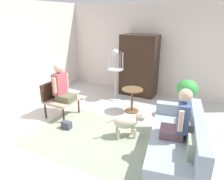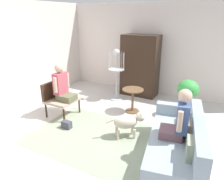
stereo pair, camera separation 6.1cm
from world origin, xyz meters
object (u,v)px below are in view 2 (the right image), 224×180
object	(u,v)px
armoire_cabinet	(140,66)
person_on_couch	(179,119)
armchair	(58,96)
round_end_table	(133,98)
handbag	(67,125)
potted_plant	(188,92)
person_on_armchair	(62,85)
bird_cage_stand	(116,72)
couch	(178,143)
dog	(128,122)

from	to	relation	value
armoire_cabinet	person_on_couch	bearing A→B (deg)	-56.92
armchair	round_end_table	world-z (taller)	armchair
handbag	potted_plant	bearing A→B (deg)	41.01
person_on_armchair	handbag	bearing A→B (deg)	-45.31
handbag	armchair	bearing A→B (deg)	142.73
person_on_armchair	armoire_cabinet	distance (m)	2.49
armchair	round_end_table	xyz separation A→B (m)	(1.55, 0.98, -0.10)
round_end_table	bird_cage_stand	size ratio (longest dim) A/B	0.42
couch	handbag	bearing A→B (deg)	-176.57
person_on_couch	bird_cage_stand	world-z (taller)	bird_cage_stand
armchair	round_end_table	distance (m)	1.83
round_end_table	armoire_cabinet	size ratio (longest dim) A/B	0.34
bird_cage_stand	person_on_couch	bearing A→B (deg)	-41.84
couch	dog	xyz separation A→B (m)	(-1.02, 0.17, 0.06)
person_on_couch	armoire_cabinet	world-z (taller)	armoire_cabinet
person_on_couch	handbag	size ratio (longest dim) A/B	4.00
couch	potted_plant	size ratio (longest dim) A/B	2.25
person_on_couch	bird_cage_stand	size ratio (longest dim) A/B	0.58
dog	armoire_cabinet	distance (m)	2.58
dog	handbag	distance (m)	1.37
couch	armchair	world-z (taller)	armchair
round_end_table	dog	size ratio (longest dim) A/B	0.92
person_on_armchair	round_end_table	xyz separation A→B (m)	(1.39, 0.98, -0.39)
armchair	dog	world-z (taller)	armchair
potted_plant	armoire_cabinet	size ratio (longest dim) A/B	0.50
person_on_couch	handbag	world-z (taller)	person_on_couch
person_on_armchair	couch	bearing A→B (deg)	-6.84
couch	handbag	distance (m)	2.35
person_on_couch	couch	bearing A→B (deg)	59.51
round_end_table	handbag	size ratio (longest dim) A/B	2.86
couch	potted_plant	world-z (taller)	potted_plant
person_on_couch	bird_cage_stand	xyz separation A→B (m)	(-2.14, 1.92, 0.07)
dog	potted_plant	bearing A→B (deg)	61.60
person_on_couch	round_end_table	world-z (taller)	person_on_couch
couch	bird_cage_stand	size ratio (longest dim) A/B	1.40
armchair	handbag	size ratio (longest dim) A/B	3.86
armchair	person_on_armchair	bearing A→B (deg)	0.85
person_on_armchair	armoire_cabinet	bearing A→B (deg)	64.64
armchair	potted_plant	size ratio (longest dim) A/B	0.91
person_on_couch	armoire_cabinet	distance (m)	3.14
armchair	person_on_couch	world-z (taller)	person_on_couch
armchair	person_on_couch	distance (m)	2.97
person_on_couch	potted_plant	distance (m)	1.79
armchair	bird_cage_stand	world-z (taller)	bird_cage_stand
couch	armchair	xyz separation A→B (m)	(-2.96, 0.33, 0.20)
armchair	person_on_armchair	size ratio (longest dim) A/B	0.94
dog	armoire_cabinet	xyz separation A→B (m)	(-0.71, 2.41, 0.56)
round_end_table	handbag	bearing A→B (deg)	-122.33
person_on_couch	handbag	distance (m)	2.41
armchair	person_on_armchair	xyz separation A→B (m)	(0.15, 0.00, 0.30)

